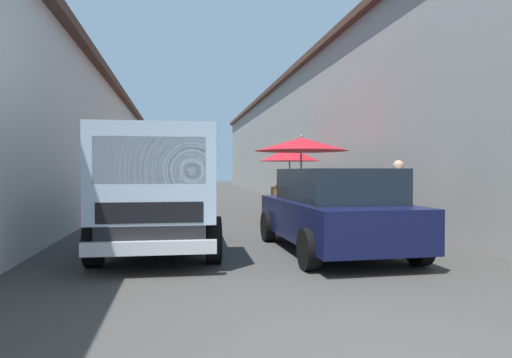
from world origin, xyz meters
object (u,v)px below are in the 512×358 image
at_px(hatchback_car, 333,210).
at_px(plastic_stool, 170,200).
at_px(fruit_stall_near_right, 289,162).
at_px(fruit_stall_far_left, 152,166).
at_px(parked_scooter, 352,211).
at_px(fruit_stall_near_left, 302,155).
at_px(vendor_in_shade, 157,190).
at_px(delivery_truck, 158,193).
at_px(vendor_by_crates, 398,194).

bearing_deg(hatchback_car, plastic_stool, 17.24).
distance_m(fruit_stall_near_right, fruit_stall_far_left, 5.81).
xyz_separation_m(fruit_stall_far_left, parked_scooter, (-8.26, -5.16, -1.17)).
bearing_deg(hatchback_car, fruit_stall_near_left, -8.96).
xyz_separation_m(fruit_stall_far_left, vendor_in_shade, (-5.53, -0.46, -0.75)).
xyz_separation_m(vendor_in_shade, parked_scooter, (-2.74, -4.70, -0.42)).
bearing_deg(fruit_stall_near_left, delivery_truck, 138.84).
bearing_deg(delivery_truck, fruit_stall_near_right, -28.44).
distance_m(fruit_stall_near_right, parked_scooter, 5.28).
height_order(fruit_stall_far_left, fruit_stall_near_left, fruit_stall_near_left).
bearing_deg(plastic_stool, vendor_in_shade, 176.06).
xyz_separation_m(fruit_stall_near_right, fruit_stall_near_left, (-3.51, 0.51, 0.10)).
height_order(vendor_in_shade, parked_scooter, vendor_in_shade).
distance_m(hatchback_car, vendor_by_crates, 1.95).
bearing_deg(plastic_stool, hatchback_car, -162.76).
distance_m(fruit_stall_far_left, plastic_stool, 2.07).
height_order(fruit_stall_near_left, hatchback_car, fruit_stall_near_left).
xyz_separation_m(fruit_stall_near_left, delivery_truck, (-4.19, 3.66, -0.80)).
bearing_deg(hatchback_car, delivery_truck, 87.71).
height_order(fruit_stall_near_right, fruit_stall_far_left, fruit_stall_near_right).
distance_m(vendor_in_shade, plastic_stool, 4.14).
xyz_separation_m(delivery_truck, plastic_stool, (9.41, -0.03, -0.71)).
relative_size(hatchback_car, delivery_truck, 0.79).
xyz_separation_m(fruit_stall_far_left, vendor_by_crates, (-10.04, -5.41, -0.68)).
bearing_deg(fruit_stall_near_right, plastic_stool, 67.57).
relative_size(fruit_stall_far_left, fruit_stall_near_left, 0.92).
bearing_deg(vendor_by_crates, hatchback_car, 118.29).
distance_m(fruit_stall_near_left, delivery_truck, 5.62).
bearing_deg(plastic_stool, delivery_truck, 179.84).
xyz_separation_m(fruit_stall_near_right, delivery_truck, (-7.70, 4.17, -0.69)).
relative_size(fruit_stall_near_right, fruit_stall_far_left, 0.99).
xyz_separation_m(fruit_stall_near_right, plastic_stool, (1.71, 4.14, -1.41)).
xyz_separation_m(fruit_stall_far_left, delivery_truck, (-10.84, -0.72, -0.58)).
distance_m(fruit_stall_near_right, vendor_in_shade, 5.10).
bearing_deg(parked_scooter, delivery_truck, 120.16).
height_order(fruit_stall_far_left, plastic_stool, fruit_stall_far_left).
bearing_deg(parked_scooter, fruit_stall_near_right, 3.04).
bearing_deg(fruit_stall_near_left, plastic_stool, 34.88).
relative_size(fruit_stall_far_left, parked_scooter, 1.40).
distance_m(fruit_stall_near_left, parked_scooter, 2.27).
relative_size(fruit_stall_near_right, fruit_stall_near_left, 0.91).
height_order(fruit_stall_near_left, vendor_by_crates, fruit_stall_near_left).
bearing_deg(parked_scooter, vendor_by_crates, -172.03).
distance_m(hatchback_car, plastic_stool, 9.99).
bearing_deg(vendor_in_shade, vendor_by_crates, -132.39).
bearing_deg(fruit_stall_near_left, vendor_in_shade, 74.00).
bearing_deg(fruit_stall_near_right, fruit_stall_near_left, 171.79).
relative_size(fruit_stall_near_left, hatchback_car, 0.65).
distance_m(fruit_stall_near_left, hatchback_car, 4.50).
distance_m(vendor_in_shade, parked_scooter, 5.45).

